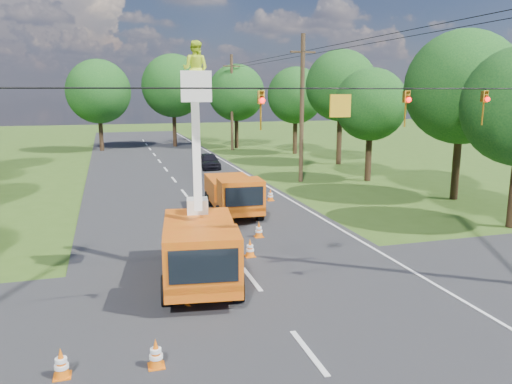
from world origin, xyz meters
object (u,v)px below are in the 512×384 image
object	(u,v)px
pole_right_far	(232,102)
tree_right_e	(296,95)
second_truck	(233,193)
tree_far_a	(98,92)
tree_far_c	(236,93)
distant_car	(209,161)
ground_worker	(191,274)
traffic_cone_4	(61,363)
traffic_cone_2	(250,248)
traffic_cone_8	(156,354)
traffic_cone_7	(270,195)
bucket_truck	(200,234)
tree_far_b	(173,86)
pole_right_mid	(302,108)
tree_right_d	(341,86)
tree_right_b	(462,87)
traffic_cone_3	(259,230)
tree_right_c	(371,105)

from	to	relation	value
pole_right_far	tree_right_e	size ratio (longest dim) A/B	1.16
second_truck	tree_far_a	size ratio (longest dim) A/B	0.61
tree_far_c	distant_car	bearing A→B (deg)	-112.80
tree_far_a	tree_far_c	size ratio (longest dim) A/B	1.04
second_truck	ground_worker	bearing A→B (deg)	-107.89
traffic_cone_4	traffic_cone_2	bearing A→B (deg)	47.10
traffic_cone_8	traffic_cone_7	bearing A→B (deg)	63.44
bucket_truck	tree_far_b	size ratio (longest dim) A/B	0.75
traffic_cone_4	tree_far_a	distance (m)	44.79
traffic_cone_4	bucket_truck	bearing A→B (deg)	50.30
tree_far_c	traffic_cone_2	bearing A→B (deg)	-103.62
second_truck	pole_right_mid	size ratio (longest dim) A/B	0.58
traffic_cone_2	traffic_cone_8	distance (m)	8.05
distant_car	second_truck	bearing A→B (deg)	-95.42
distant_car	traffic_cone_2	size ratio (longest dim) A/B	5.28
traffic_cone_2	tree_right_d	xyz separation A→B (m)	(14.20, 21.71, 6.32)
ground_worker	distant_car	size ratio (longest dim) A/B	0.52
distant_car	tree_right_b	size ratio (longest dim) A/B	0.39
tree_far_b	pole_right_far	bearing A→B (deg)	-42.27
pole_right_mid	tree_right_e	size ratio (longest dim) A/B	1.16
traffic_cone_7	traffic_cone_2	bearing A→B (deg)	-112.68
tree_far_b	traffic_cone_2	bearing A→B (deg)	-93.45
traffic_cone_7	tree_right_e	world-z (taller)	tree_right_e
distant_car	tree_far_b	bearing A→B (deg)	92.96
traffic_cone_3	tree_far_c	size ratio (longest dim) A/B	0.08
pole_right_far	tree_right_b	xyz separation A→B (m)	(6.50, -28.00, 1.33)
pole_right_far	tree_far_c	world-z (taller)	pole_right_far
traffic_cone_3	bucket_truck	bearing A→B (deg)	-127.74
bucket_truck	traffic_cone_4	xyz separation A→B (m)	(-3.97, -4.78, -1.30)
ground_worker	traffic_cone_3	bearing A→B (deg)	9.40
traffic_cone_3	tree_right_b	distance (m)	15.26
traffic_cone_2	pole_right_far	bearing A→B (deg)	77.18
tree_far_a	traffic_cone_3	bearing A→B (deg)	-79.29
ground_worker	tree_right_c	size ratio (longest dim) A/B	0.25
tree_far_c	tree_right_d	bearing A→B (deg)	-70.54
ground_worker	tree_far_c	bearing A→B (deg)	26.25
traffic_cone_7	pole_right_mid	distance (m)	8.31
tree_far_c	tree_right_b	bearing A→B (deg)	-79.61
second_truck	tree_right_d	bearing A→B (deg)	51.19
ground_worker	tree_far_b	distance (m)	44.05
traffic_cone_4	pole_right_far	world-z (taller)	pole_right_far
bucket_truck	traffic_cone_8	xyz separation A→B (m)	(-1.94, -4.96, -1.30)
pole_right_mid	tree_far_b	bearing A→B (deg)	102.41
second_truck	traffic_cone_7	xyz separation A→B (m)	(2.80, 2.42, -0.74)
traffic_cone_3	pole_right_mid	bearing A→B (deg)	61.03
pole_right_mid	traffic_cone_4	bearing A→B (deg)	-123.41
tree_far_a	tree_far_c	bearing A→B (deg)	-3.95
second_truck	traffic_cone_3	bearing A→B (deg)	-87.05
pole_right_mid	tree_far_b	size ratio (longest dim) A/B	0.97
bucket_truck	traffic_cone_8	world-z (taller)	bucket_truck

